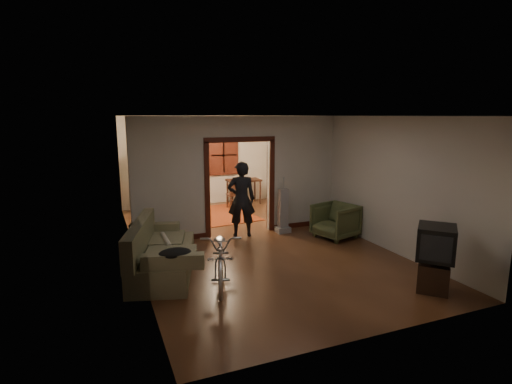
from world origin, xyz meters
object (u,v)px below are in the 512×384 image
locker (158,182)px  desk (244,192)px  armchair (335,221)px  sofa (163,247)px  person (241,199)px  bicycle (221,256)px

locker → desk: (2.67, -0.03, -0.48)m
armchair → locker: size_ratio=0.51×
sofa → locker: locker is taller
sofa → desk: 5.90m
locker → armchair: bearing=-57.3°
sofa → person: size_ratio=1.22×
sofa → desk: (3.34, 4.87, -0.11)m
person → bicycle: bearing=77.4°
desk → locker: bearing=-162.7°
armchair → locker: bearing=-156.9°
bicycle → sofa: bearing=154.2°
person → desk: bearing=-96.6°
armchair → desk: size_ratio=0.83×
bicycle → locker: locker is taller
armchair → sofa: bearing=-96.1°
locker → sofa: bearing=-103.9°
armchair → locker: 5.43m
bicycle → person: (1.24, 2.41, 0.40)m
person → locker: 3.56m
armchair → desk: (-0.72, 4.18, -0.01)m
person → desk: 3.50m
bicycle → person: 2.74m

